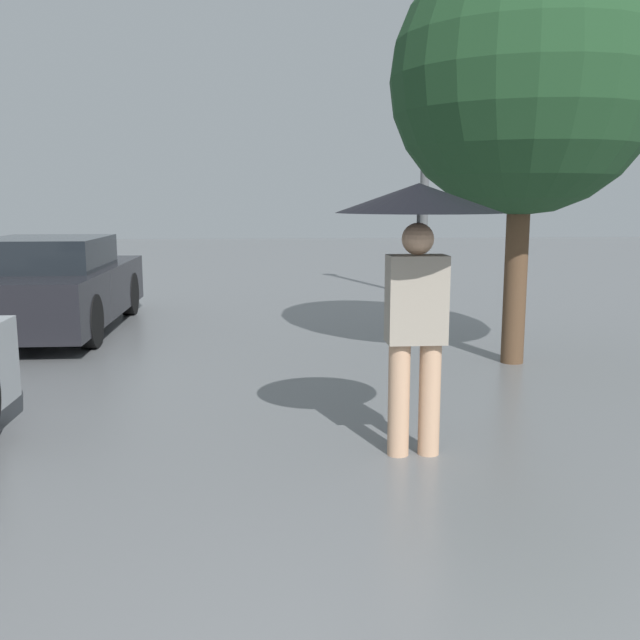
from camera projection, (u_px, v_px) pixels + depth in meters
The scene contains 4 objects.
pedestrian at pixel (418, 238), 4.47m from camera, with size 1.05×1.05×1.76m.
parked_car_farthest at pixel (53, 286), 9.05m from camera, with size 1.62×3.85×1.20m.
tree at pixel (525, 80), 6.88m from camera, with size 2.62×2.62×4.12m.
street_lamp at pixel (425, 158), 11.89m from camera, with size 0.30×0.30×3.92m.
Camera 1 is at (-0.58, -0.82, 1.66)m, focal length 40.00 mm.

